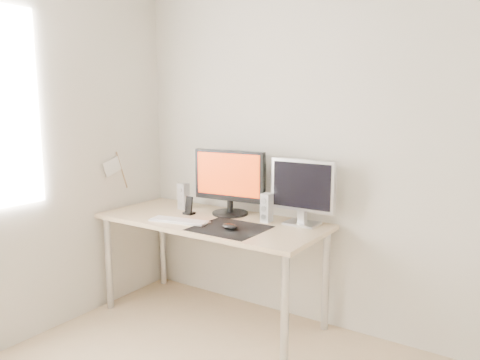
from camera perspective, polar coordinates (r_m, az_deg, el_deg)
The scene contains 11 objects.
wall_back at distance 3.06m, azimuth 14.76°, elevation 3.87°, with size 3.50×3.50×0.00m, color silver.
mousepad at distance 3.02m, azimuth -1.28°, elevation -5.89°, with size 0.45×0.40×0.00m, color black.
mouse at distance 2.98m, azimuth -1.30°, elevation -5.69°, with size 0.11×0.06×0.04m, color black.
desk at distance 3.28m, azimuth -3.51°, elevation -6.09°, with size 1.60×0.70×0.73m.
main_monitor at distance 3.34m, azimuth -1.30°, elevation 0.01°, with size 0.55×0.28×0.47m.
second_monitor at distance 3.09m, azimuth 7.65°, elevation -1.08°, with size 0.45×0.16×0.43m.
speaker_left at distance 3.57m, azimuth -6.90°, elevation -1.98°, with size 0.06×0.08×0.20m.
speaker_right at distance 3.17m, azimuth 3.27°, elevation -3.40°, with size 0.06×0.08×0.20m.
keyboard at distance 3.21m, azimuth -7.40°, elevation -4.94°, with size 0.43×0.19×0.02m.
phone_dock at distance 3.41m, azimuth -6.23°, elevation -3.51°, with size 0.07×0.06×0.13m.
pennant at distance 3.63m, azimuth -14.95°, elevation 1.49°, with size 0.01×0.23×0.29m.
Camera 1 is at (0.98, -1.14, 1.53)m, focal length 35.00 mm.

